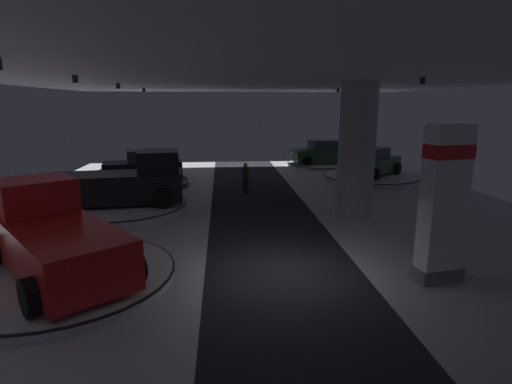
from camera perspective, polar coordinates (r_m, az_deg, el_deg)
ground at (r=11.56m, az=3.93°, el=-11.33°), size 24.00×44.00×0.06m
ceiling_with_spotlights at (r=10.62m, az=4.39°, el=17.38°), size 24.00×44.00×0.39m
column_right at (r=17.56m, az=14.02°, el=5.92°), size 1.54×1.54×5.50m
brand_sign_pylon at (r=11.46m, az=24.94°, el=-1.31°), size 1.36×0.87×4.13m
display_platform_near_left at (r=12.03m, az=-25.69°, el=-10.76°), size 5.87×5.87×0.25m
pickup_truck_near_left at (r=11.98m, az=-26.62°, el=-5.63°), size 4.91×5.47×2.30m
display_platform_far_left at (r=23.70m, az=-15.55°, el=1.21°), size 5.09×5.09×0.38m
display_car_far_left at (r=23.54m, az=-15.60°, el=3.45°), size 4.48×2.88×1.71m
display_platform_mid_left at (r=18.63m, az=-18.50°, el=-2.03°), size 5.68×5.68×0.33m
pickup_truck_mid_left at (r=18.37m, az=-17.74°, el=1.28°), size 5.50×3.13×2.30m
display_platform_far_right at (r=25.76m, az=15.90°, el=2.00°), size 5.72×5.72×0.32m
display_car_far_right at (r=25.59m, az=15.98°, el=4.00°), size 4.35×4.12×1.71m
display_platform_deep_right at (r=30.70m, az=9.08°, el=3.87°), size 4.97×4.97×0.26m
display_car_deep_right at (r=30.60m, az=9.19°, el=5.50°), size 4.41×2.70×1.71m
visitor_walking_near at (r=21.14m, az=-1.49°, el=2.28°), size 0.32×0.32×1.59m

